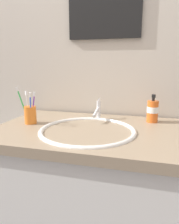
# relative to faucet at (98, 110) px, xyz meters

# --- Properties ---
(tiled_wall_back) EXTENTS (2.19, 0.04, 2.40)m
(tiled_wall_back) POSITION_rel_faucet_xyz_m (-0.00, 0.19, 0.23)
(tiled_wall_back) COLOR beige
(tiled_wall_back) RESTS_ON ground
(vanity_counter) EXTENTS (0.99, 0.65, 0.91)m
(vanity_counter) POSITION_rel_faucet_xyz_m (-0.00, -0.17, -0.51)
(vanity_counter) COLOR silver
(vanity_counter) RESTS_ON ground
(sink_basin) EXTENTS (0.48, 0.48, 0.13)m
(sink_basin) POSITION_rel_faucet_xyz_m (0.00, -0.23, -0.10)
(sink_basin) COLOR white
(sink_basin) RESTS_ON vanity_counter
(faucet) EXTENTS (0.02, 0.17, 0.12)m
(faucet) POSITION_rel_faucet_xyz_m (0.00, 0.00, 0.00)
(faucet) COLOR silver
(faucet) RESTS_ON sink_basin
(toothbrush_cup) EXTENTS (0.07, 0.07, 0.10)m
(toothbrush_cup) POSITION_rel_faucet_xyz_m (-0.35, -0.17, -0.01)
(toothbrush_cup) COLOR orange
(toothbrush_cup) RESTS_ON vanity_counter
(toothbrush_blue) EXTENTS (0.04, 0.05, 0.18)m
(toothbrush_blue) POSITION_rel_faucet_xyz_m (-0.33, -0.20, 0.05)
(toothbrush_blue) COLOR blue
(toothbrush_blue) RESTS_ON toothbrush_cup
(toothbrush_white) EXTENTS (0.03, 0.02, 0.18)m
(toothbrush_white) POSITION_rel_faucet_xyz_m (-0.37, -0.16, 0.05)
(toothbrush_white) COLOR white
(toothbrush_white) RESTS_ON toothbrush_cup
(toothbrush_green) EXTENTS (0.06, 0.03, 0.20)m
(toothbrush_green) POSITION_rel_faucet_xyz_m (-0.39, -0.19, 0.06)
(toothbrush_green) COLOR green
(toothbrush_green) RESTS_ON toothbrush_cup
(toothbrush_purple) EXTENTS (0.04, 0.01, 0.17)m
(toothbrush_purple) POSITION_rel_faucet_xyz_m (-0.33, -0.17, 0.05)
(toothbrush_purple) COLOR purple
(toothbrush_purple) RESTS_ON toothbrush_cup
(soap_dispenser) EXTENTS (0.06, 0.06, 0.16)m
(soap_dispenser) POSITION_rel_faucet_xyz_m (0.31, 0.03, 0.01)
(soap_dispenser) COLOR orange
(soap_dispenser) RESTS_ON vanity_counter
(wall_mirror) EXTENTS (0.45, 0.02, 0.42)m
(wall_mirror) POSITION_rel_faucet_xyz_m (-0.00, 0.16, 0.63)
(wall_mirror) COLOR black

